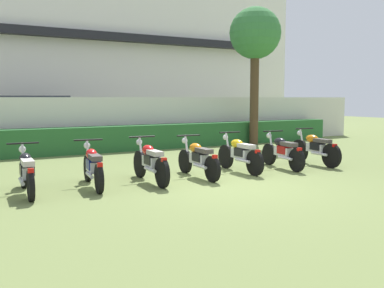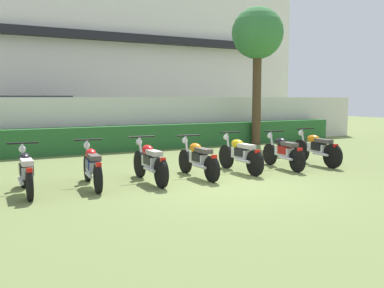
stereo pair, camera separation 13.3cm
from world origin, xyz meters
TOP-DOWN VIEW (x-y plane):
  - ground at (0.00, 0.00)m, footprint 60.00×60.00m
  - building at (0.00, 15.27)m, footprint 24.99×6.50m
  - compound_wall at (0.00, 7.42)m, footprint 23.74×0.30m
  - hedge_row at (0.00, 6.72)m, footprint 18.99×0.70m
  - parked_car at (-1.95, 9.85)m, footprint 4.72×2.60m
  - tree_far_side at (5.50, 6.14)m, footprint 1.97×1.97m
  - motorcycle_in_row_0 at (-3.76, 1.17)m, footprint 0.60×1.87m
  - motorcycle_in_row_1 at (-2.48, 1.19)m, footprint 0.60×1.88m
  - motorcycle_in_row_2 at (-1.26, 1.06)m, footprint 0.60×1.95m
  - motorcycle_in_row_3 at (-0.06, 1.07)m, footprint 0.60×1.88m
  - motorcycle_in_row_4 at (1.20, 1.19)m, footprint 0.60×1.88m
  - motorcycle_in_row_5 at (2.49, 1.10)m, footprint 0.60×1.84m
  - motorcycle_in_row_6 at (3.66, 1.11)m, footprint 0.60×1.89m

SIDE VIEW (x-z plane):
  - ground at x=0.00m, z-range 0.00..0.00m
  - hedge_row at x=0.00m, z-range 0.00..0.86m
  - motorcycle_in_row_0 at x=-3.76m, z-range -0.03..0.91m
  - motorcycle_in_row_1 at x=-2.48m, z-range -0.03..0.91m
  - motorcycle_in_row_3 at x=-0.06m, z-range -0.03..0.91m
  - motorcycle_in_row_5 at x=2.49m, z-range -0.03..0.92m
  - motorcycle_in_row_4 at x=1.20m, z-range -0.03..0.93m
  - motorcycle_in_row_2 at x=-1.26m, z-range -0.03..0.93m
  - motorcycle_in_row_6 at x=3.66m, z-range -0.03..0.95m
  - compound_wall at x=0.00m, z-range 0.00..1.83m
  - parked_car at x=-1.95m, z-range -0.01..1.88m
  - tree_far_side at x=5.50m, z-range 1.52..6.77m
  - building at x=0.00m, z-range 0.00..8.62m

